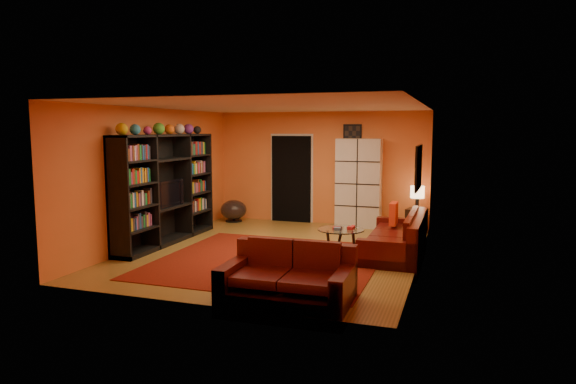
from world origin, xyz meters
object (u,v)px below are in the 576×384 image
(coffee_table, at_px, (341,232))
(storage_cabinet, at_px, (359,183))
(sofa, at_px, (400,238))
(entertainment_unit, at_px, (166,189))
(bowl_chair, at_px, (234,210))
(table_lamp, at_px, (417,193))
(side_table, at_px, (416,220))
(tv, at_px, (166,193))
(loveseat, at_px, (289,277))

(coffee_table, distance_m, storage_cabinet, 2.60)
(sofa, bearing_deg, storage_cabinet, 116.99)
(entertainment_unit, bearing_deg, bowl_chair, 83.69)
(sofa, height_order, table_lamp, table_lamp)
(entertainment_unit, height_order, table_lamp, entertainment_unit)
(storage_cabinet, bearing_deg, side_table, -8.24)
(entertainment_unit, xyz_separation_m, bowl_chair, (0.27, 2.49, -0.77))
(entertainment_unit, height_order, side_table, entertainment_unit)
(entertainment_unit, distance_m, side_table, 5.29)
(tv, relative_size, coffee_table, 1.07)
(entertainment_unit, relative_size, coffee_table, 3.61)
(tv, height_order, bowl_chair, tv)
(tv, xyz_separation_m, loveseat, (3.27, -2.33, -0.69))
(loveseat, height_order, coffee_table, loveseat)
(entertainment_unit, xyz_separation_m, tv, (0.05, -0.08, -0.07))
(tv, height_order, loveseat, tv)
(bowl_chair, bearing_deg, tv, -95.01)
(storage_cabinet, distance_m, side_table, 1.51)
(tv, bearing_deg, sofa, -82.68)
(coffee_table, bearing_deg, entertainment_unit, -175.24)
(bowl_chair, bearing_deg, entertainment_unit, -96.31)
(sofa, height_order, coffee_table, sofa)
(tv, height_order, table_lamp, tv)
(coffee_table, relative_size, storage_cabinet, 0.42)
(storage_cabinet, relative_size, table_lamp, 4.05)
(storage_cabinet, xyz_separation_m, side_table, (1.30, -0.18, -0.74))
(entertainment_unit, height_order, coffee_table, entertainment_unit)
(loveseat, bearing_deg, sofa, -21.97)
(loveseat, relative_size, bowl_chair, 2.69)
(sofa, distance_m, coffee_table, 1.05)
(entertainment_unit, height_order, storage_cabinet, entertainment_unit)
(storage_cabinet, bearing_deg, coffee_table, -86.67)
(coffee_table, relative_size, bowl_chair, 1.33)
(coffee_table, bearing_deg, sofa, 11.00)
(coffee_table, bearing_deg, storage_cabinet, 93.85)
(tv, xyz_separation_m, table_lamp, (4.47, 2.70, -0.13))
(storage_cabinet, distance_m, bowl_chair, 3.05)
(sofa, bearing_deg, table_lamp, 86.85)
(side_table, bearing_deg, tv, -148.87)
(loveseat, relative_size, coffee_table, 2.02)
(coffee_table, xyz_separation_m, side_table, (1.13, 2.34, -0.13))
(coffee_table, xyz_separation_m, table_lamp, (1.13, 2.34, 0.47))
(loveseat, bearing_deg, storage_cabinet, -0.14)
(bowl_chair, bearing_deg, coffee_table, -35.27)
(storage_cabinet, height_order, bowl_chair, storage_cabinet)
(coffee_table, bearing_deg, side_table, 64.18)
(side_table, bearing_deg, entertainment_unit, -149.90)
(storage_cabinet, height_order, side_table, storage_cabinet)
(tv, height_order, coffee_table, tv)
(entertainment_unit, relative_size, side_table, 6.00)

